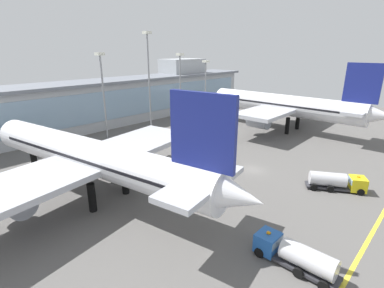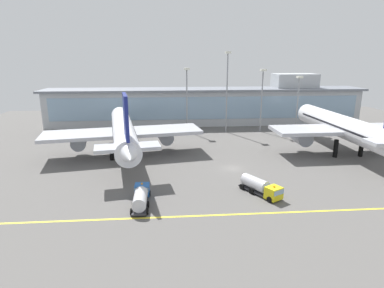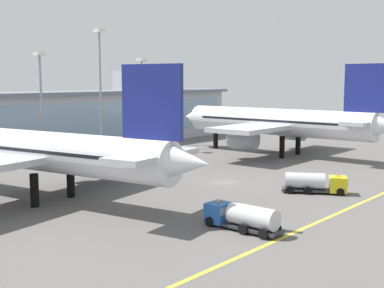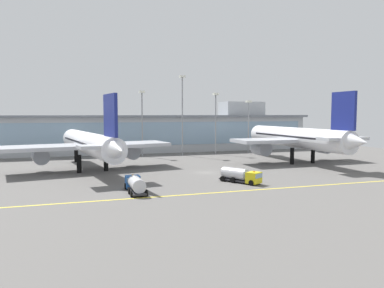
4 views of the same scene
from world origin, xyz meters
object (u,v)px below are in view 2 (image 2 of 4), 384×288
at_px(apron_light_mast_centre, 227,81).
at_px(apron_light_mast_far_east, 187,90).
at_px(baggage_tug_near, 141,196).
at_px(apron_light_mast_east, 262,91).
at_px(airliner_near_left, 123,131).
at_px(apron_light_mast_west, 298,94).
at_px(fuel_tanker_truck, 261,187).
at_px(airliner_near_right, 344,127).

relative_size(apron_light_mast_centre, apron_light_mast_far_east, 1.24).
height_order(baggage_tug_near, apron_light_mast_far_east, apron_light_mast_far_east).
relative_size(apron_light_mast_centre, apron_light_mast_east, 1.26).
bearing_deg(airliner_near_left, apron_light_mast_east, -70.08).
bearing_deg(baggage_tug_near, apron_light_mast_west, -42.01).
distance_m(airliner_near_left, apron_light_mast_west, 62.18).
xyz_separation_m(fuel_tanker_truck, apron_light_mast_centre, (3.04, 51.93, 15.63)).
bearing_deg(apron_light_mast_east, airliner_near_right, -62.91).
relative_size(fuel_tanker_truck, apron_light_mast_far_east, 0.42).
bearing_deg(fuel_tanker_truck, baggage_tug_near, -113.95).
distance_m(airliner_near_left, apron_light_mast_far_east, 32.96).
xyz_separation_m(airliner_near_left, apron_light_mast_west, (56.33, 25.60, 6.14)).
distance_m(fuel_tanker_truck, apron_light_mast_centre, 54.32).
xyz_separation_m(airliner_near_right, apron_light_mast_west, (-1.00, 28.38, 5.65)).
relative_size(airliner_near_left, baggage_tug_near, 5.96).
distance_m(apron_light_mast_centre, apron_light_mast_east, 12.32).
bearing_deg(apron_light_mast_west, fuel_tanker_truck, -117.95).
relative_size(airliner_near_right, apron_light_mast_west, 2.83).
bearing_deg(fuel_tanker_truck, apron_light_mast_far_east, 160.87).
distance_m(baggage_tug_near, apron_light_mast_east, 66.67).
xyz_separation_m(airliner_near_left, baggage_tug_near, (6.41, -29.47, -5.04)).
bearing_deg(apron_light_mast_centre, apron_light_mast_east, -0.64).
height_order(fuel_tanker_truck, baggage_tug_near, same).
xyz_separation_m(airliner_near_left, airliner_near_right, (57.33, -2.79, 0.49)).
height_order(apron_light_mast_east, apron_light_mast_far_east, apron_light_mast_far_east).
bearing_deg(apron_light_mast_west, apron_light_mast_east, -175.77).
bearing_deg(apron_light_mast_east, fuel_tanker_truck, -106.12).
height_order(baggage_tug_near, apron_light_mast_west, apron_light_mast_west).
xyz_separation_m(airliner_near_right, baggage_tug_near, (-50.92, -26.68, -5.54)).
relative_size(airliner_near_left, apron_light_mast_east, 2.56).
height_order(apron_light_mast_west, apron_light_mast_centre, apron_light_mast_centre).
bearing_deg(apron_light_mast_east, apron_light_mast_far_east, 175.89).
relative_size(baggage_tug_near, apron_light_mast_west, 0.48).
bearing_deg(baggage_tug_near, apron_light_mast_centre, -24.53).
bearing_deg(apron_light_mast_far_east, airliner_near_left, -124.39).
xyz_separation_m(airliner_near_left, apron_light_mast_far_east, (18.10, 26.44, 7.71)).
xyz_separation_m(baggage_tug_near, apron_light_mast_east, (36.89, 54.10, 12.54)).
bearing_deg(apron_light_mast_centre, fuel_tanker_truck, -93.35).
relative_size(fuel_tanker_truck, apron_light_mast_west, 0.48).
distance_m(baggage_tug_near, apron_light_mast_west, 75.16).
relative_size(apron_light_mast_west, apron_light_mast_far_east, 0.87).
xyz_separation_m(airliner_near_right, apron_light_mast_east, (-14.02, 27.42, 7.00)).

